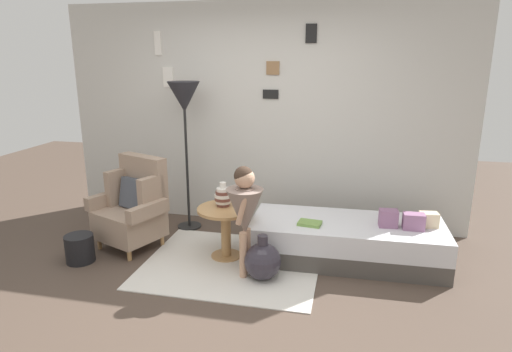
{
  "coord_description": "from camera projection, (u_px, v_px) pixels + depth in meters",
  "views": [
    {
      "loc": [
        1.06,
        -3.12,
        2.0
      ],
      "look_at": [
        0.15,
        0.95,
        0.85
      ],
      "focal_mm": 30.74,
      "sensor_mm": 36.0,
      "label": 1
    }
  ],
  "objects": [
    {
      "name": "magazine_basket",
      "position": [
        80.0,
        248.0,
        4.37
      ],
      "size": [
        0.28,
        0.28,
        0.28
      ],
      "primitive_type": "cylinder",
      "color": "black",
      "rests_on": "ground"
    },
    {
      "name": "armchair",
      "position": [
        134.0,
        207.0,
        4.68
      ],
      "size": [
        0.88,
        0.78,
        0.97
      ],
      "color": "tan",
      "rests_on": "ground"
    },
    {
      "name": "vase_striped",
      "position": [
        223.0,
        196.0,
        4.41
      ],
      "size": [
        0.17,
        0.17,
        0.25
      ],
      "color": "brown",
      "rests_on": "side_table"
    },
    {
      "name": "floor_lamp",
      "position": [
        184.0,
        103.0,
        4.91
      ],
      "size": [
        0.36,
        0.36,
        1.72
      ],
      "color": "black",
      "rests_on": "ground"
    },
    {
      "name": "book_on_daybed",
      "position": [
        310.0,
        223.0,
        4.29
      ],
      "size": [
        0.24,
        0.19,
        0.03
      ],
      "primitive_type": "cube",
      "rotation": [
        0.0,
        0.0,
        -0.13
      ],
      "color": "#739A48",
      "rests_on": "daybed"
    },
    {
      "name": "ground_plane",
      "position": [
        214.0,
        301.0,
        3.69
      ],
      "size": [
        12.0,
        12.0,
        0.0
      ],
      "primitive_type": "plane",
      "color": "#4C3D33"
    },
    {
      "name": "pillow_back",
      "position": [
        388.0,
        218.0,
        4.22
      ],
      "size": [
        0.18,
        0.13,
        0.17
      ],
      "primitive_type": "cube",
      "rotation": [
        0.0,
        0.0,
        0.08
      ],
      "color": "gray",
      "rests_on": "daybed"
    },
    {
      "name": "gallery_wall",
      "position": [
        262.0,
        117.0,
        5.18
      ],
      "size": [
        4.8,
        0.12,
        2.6
      ],
      "color": "beige",
      "rests_on": "ground"
    },
    {
      "name": "person_child",
      "position": [
        245.0,
        208.0,
        3.96
      ],
      "size": [
        0.34,
        0.34,
        1.06
      ],
      "color": "tan",
      "rests_on": "ground"
    },
    {
      "name": "daybed",
      "position": [
        346.0,
        241.0,
        4.41
      ],
      "size": [
        1.92,
        0.84,
        0.4
      ],
      "color": "#4C4742",
      "rests_on": "ground"
    },
    {
      "name": "side_table",
      "position": [
        226.0,
        222.0,
        4.41
      ],
      "size": [
        0.57,
        0.57,
        0.53
      ],
      "color": "tan",
      "rests_on": "ground"
    },
    {
      "name": "pillow_mid",
      "position": [
        414.0,
        222.0,
        4.16
      ],
      "size": [
        0.2,
        0.13,
        0.16
      ],
      "primitive_type": "cube",
      "rotation": [
        0.0,
        0.0,
        0.03
      ],
      "color": "gray",
      "rests_on": "daybed"
    },
    {
      "name": "rug",
      "position": [
        232.0,
        264.0,
        4.35
      ],
      "size": [
        1.71,
        1.42,
        0.01
      ],
      "primitive_type": "cube",
      "color": "silver",
      "rests_on": "ground"
    },
    {
      "name": "pillow_head",
      "position": [
        429.0,
        220.0,
        4.23
      ],
      "size": [
        0.18,
        0.14,
        0.14
      ],
      "primitive_type": "cube",
      "rotation": [
        0.0,
        0.0,
        0.14
      ],
      "color": "beige",
      "rests_on": "daybed"
    },
    {
      "name": "demijohn_near",
      "position": [
        263.0,
        261.0,
        4.03
      ],
      "size": [
        0.34,
        0.34,
        0.43
      ],
      "color": "#332D38",
      "rests_on": "ground"
    }
  ]
}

